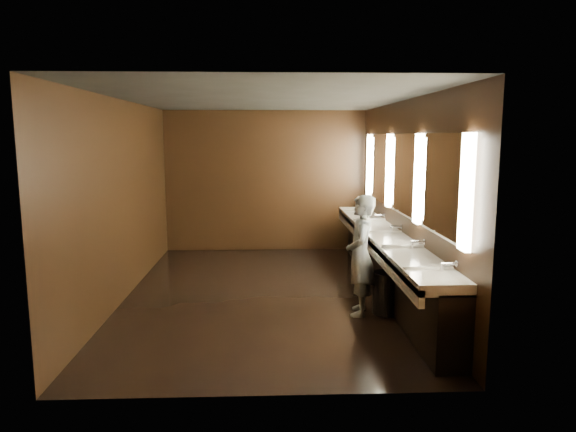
% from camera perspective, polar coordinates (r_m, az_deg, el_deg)
% --- Properties ---
extents(floor, '(6.00, 6.00, 0.00)m').
position_cam_1_polar(floor, '(7.62, -2.51, -8.63)').
color(floor, black).
rests_on(floor, ground).
extents(ceiling, '(4.00, 6.00, 0.02)m').
position_cam_1_polar(ceiling, '(7.29, -2.66, 12.86)').
color(ceiling, '#2D2D2B').
rests_on(ceiling, wall_back).
extents(wall_back, '(4.00, 0.02, 2.80)m').
position_cam_1_polar(wall_back, '(10.31, -2.51, 3.89)').
color(wall_back, black).
rests_on(wall_back, floor).
extents(wall_front, '(4.00, 0.02, 2.80)m').
position_cam_1_polar(wall_front, '(4.37, -2.76, -2.89)').
color(wall_front, black).
rests_on(wall_front, floor).
extents(wall_left, '(0.02, 6.00, 2.80)m').
position_cam_1_polar(wall_left, '(7.61, -17.84, 1.71)').
color(wall_left, black).
rests_on(wall_left, floor).
extents(wall_right, '(0.02, 6.00, 2.80)m').
position_cam_1_polar(wall_right, '(7.59, 12.71, 1.90)').
color(wall_right, black).
rests_on(wall_right, floor).
extents(sink_counter, '(0.55, 5.40, 1.01)m').
position_cam_1_polar(sink_counter, '(7.69, 10.99, -4.80)').
color(sink_counter, black).
rests_on(sink_counter, floor).
extents(mirror_band, '(0.06, 5.03, 1.15)m').
position_cam_1_polar(mirror_band, '(7.55, 12.66, 4.54)').
color(mirror_band, '#FFF3CB').
rests_on(mirror_band, wall_right).
extents(person, '(0.47, 0.62, 1.56)m').
position_cam_1_polar(person, '(6.67, 8.06, -4.34)').
color(person, '#9AB5E6').
rests_on(person, floor).
extents(trash_bin, '(0.41, 0.41, 0.55)m').
position_cam_1_polar(trash_bin, '(6.86, 10.87, -8.38)').
color(trash_bin, black).
rests_on(trash_bin, floor).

